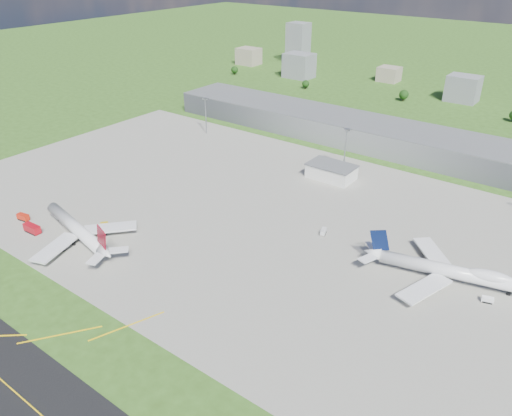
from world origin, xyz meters
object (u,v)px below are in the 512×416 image
Objects in this scene: airliner_red_twin at (78,230)px; fire_truck at (32,229)px; crash_tender at (23,217)px; tug_yellow at (104,224)px; airliner_blue_quad at (450,271)px; van_white_near at (323,232)px; van_white_far at (487,300)px.

fire_truck is (-22.80, -9.53, -2.77)m from airliner_red_twin.
airliner_red_twin is 37.91m from crash_tender.
airliner_red_twin is 6.95× the size of fire_truck.
airliner_red_twin is 15.19m from tug_yellow.
crash_tender is at bearing 19.82° from airliner_red_twin.
van_white_near is at bearing 165.07° from airliner_blue_quad.
airliner_blue_quad is at bearing 148.17° from van_white_far.
airliner_red_twin is 161.44m from airliner_blue_quad.
van_white_near is at bearing 21.35° from crash_tender.
tug_yellow is 0.89× the size of van_white_far.
van_white_far is (162.06, 64.47, -3.61)m from airliner_red_twin.
airliner_blue_quad is 186.16m from fire_truck.
van_white_far is at bearing 18.55° from fire_truck.
airliner_red_twin is at bearing 19.42° from fire_truck.
airliner_blue_quad is 10.13× the size of crash_tender.
airliner_blue_quad is at bearing 21.73° from fire_truck.
van_white_near reaches higher than van_white_far.
crash_tender is at bearing -176.48° from van_white_far.
airliner_red_twin is 24.87m from fire_truck.
airliner_blue_quad is at bearing -108.47° from van_white_near.
fire_truck is 1.71× the size of van_white_near.
van_white_near is at bearing 33.01° from fire_truck.
airliner_red_twin reaches higher than van_white_far.
airliner_red_twin is 15.62× the size of tug_yellow.
tug_yellow is at bearing -178.83° from van_white_far.
van_white_near is at bearing -20.30° from tug_yellow.
airliner_blue_quad reaches higher than crash_tender.
airliner_blue_quad is at bearing -143.24° from airliner_red_twin.
tug_yellow is at bearing -172.57° from airliner_blue_quad.
airliner_red_twin reaches higher than tug_yellow.
crash_tender reaches higher than van_white_near.
crash_tender is at bearing -170.76° from airliner_blue_quad.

